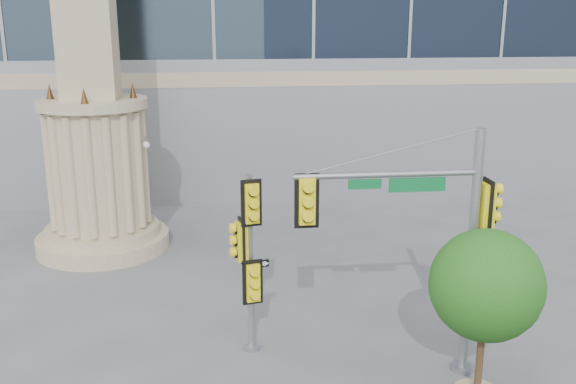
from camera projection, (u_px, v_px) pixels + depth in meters
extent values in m
plane|color=#545456|center=(321.00, 377.00, 14.04)|extent=(120.00, 120.00, 0.00)
cylinder|color=tan|center=(104.00, 241.00, 21.90)|extent=(4.40, 4.40, 0.50)
cylinder|color=tan|center=(103.00, 230.00, 21.79)|extent=(3.80, 3.80, 0.30)
cylinder|color=tan|center=(98.00, 168.00, 21.23)|extent=(3.00, 3.00, 4.00)
cylinder|color=tan|center=(92.00, 103.00, 20.66)|extent=(3.50, 3.50, 0.30)
cone|color=#472D14|center=(133.00, 90.00, 20.71)|extent=(0.24, 0.24, 0.50)
cone|color=#472D14|center=(50.00, 91.00, 20.40)|extent=(0.24, 0.24, 0.50)
cylinder|color=slate|center=(462.00, 367.00, 14.35)|extent=(0.51, 0.51, 0.11)
cylinder|color=slate|center=(471.00, 255.00, 13.64)|extent=(0.20, 0.20, 5.46)
cylinder|color=slate|center=(387.00, 175.00, 12.95)|extent=(3.82, 0.16, 0.13)
cube|color=#0B632D|center=(417.00, 185.00, 13.07)|extent=(1.18, 0.05, 0.29)
cube|color=yellow|center=(307.00, 201.00, 12.91)|extent=(0.50, 0.26, 1.14)
cube|color=yellow|center=(487.00, 206.00, 13.38)|extent=(0.26, 0.50, 1.14)
cube|color=black|center=(474.00, 251.00, 13.48)|extent=(0.84, 0.03, 0.27)
cube|color=#A90F13|center=(472.00, 279.00, 13.65)|extent=(0.29, 0.03, 0.42)
cylinder|color=slate|center=(251.00, 347.00, 15.24)|extent=(0.41, 0.41, 0.10)
cylinder|color=slate|center=(250.00, 265.00, 14.69)|extent=(0.15, 0.15, 4.27)
cube|color=yellow|center=(251.00, 203.00, 14.11)|extent=(0.51, 0.33, 1.07)
cube|color=yellow|center=(242.00, 241.00, 14.47)|extent=(0.33, 0.51, 1.07)
cube|color=yellow|center=(253.00, 282.00, 14.61)|extent=(0.51, 0.33, 1.07)
cube|color=black|center=(258.00, 264.00, 14.63)|extent=(0.52, 0.13, 0.17)
cylinder|color=#382314|center=(480.00, 353.00, 13.13)|extent=(0.15, 0.15, 1.94)
sphere|color=#1A5814|center=(486.00, 285.00, 12.73)|extent=(2.27, 2.27, 2.27)
sphere|color=#1A5814|center=(502.00, 293.00, 13.13)|extent=(1.40, 1.40, 1.40)
sphere|color=#1A5814|center=(472.00, 304.00, 12.50)|extent=(1.19, 1.19, 1.19)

